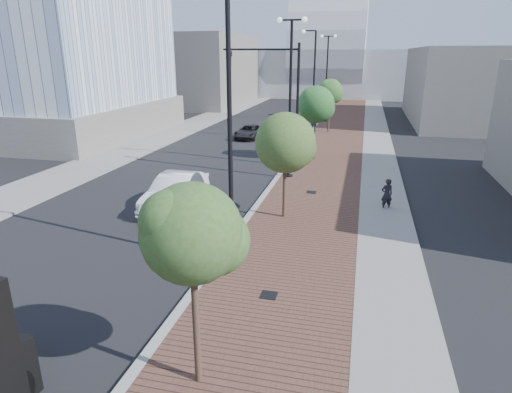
# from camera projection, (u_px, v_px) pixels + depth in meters

# --- Properties ---
(sidewalk) EXTENTS (7.00, 140.00, 0.12)m
(sidewalk) POSITION_uv_depth(u_px,v_px,m) (348.00, 131.00, 42.91)
(sidewalk) COLOR #4C2D23
(sidewalk) RESTS_ON ground
(concrete_strip) EXTENTS (2.40, 140.00, 0.13)m
(concrete_strip) POSITION_uv_depth(u_px,v_px,m) (376.00, 132.00, 42.29)
(concrete_strip) COLOR slate
(concrete_strip) RESTS_ON ground
(curb) EXTENTS (0.30, 140.00, 0.14)m
(curb) POSITION_uv_depth(u_px,v_px,m) (313.00, 130.00, 43.70)
(curb) COLOR gray
(curb) RESTS_ON ground
(west_sidewalk) EXTENTS (4.00, 140.00, 0.12)m
(west_sidewalk) POSITION_uv_depth(u_px,v_px,m) (192.00, 125.00, 46.65)
(west_sidewalk) COLOR slate
(west_sidewalk) RESTS_ON ground
(white_sedan) EXTENTS (1.76, 5.04, 1.66)m
(white_sedan) POSITION_uv_depth(u_px,v_px,m) (175.00, 191.00, 21.54)
(white_sedan) COLOR silver
(white_sedan) RESTS_ON ground
(dark_car_mid) EXTENTS (2.05, 4.29, 1.18)m
(dark_car_mid) POSITION_uv_depth(u_px,v_px,m) (249.00, 132.00, 39.49)
(dark_car_mid) COLOR black
(dark_car_mid) RESTS_ON ground
(dark_car_far) EXTENTS (3.86, 5.37, 1.44)m
(dark_car_far) POSITION_uv_depth(u_px,v_px,m) (281.00, 124.00, 43.19)
(dark_car_far) COLOR black
(dark_car_far) RESTS_ON ground
(pedestrian) EXTENTS (0.68, 0.57, 1.59)m
(pedestrian) POSITION_uv_depth(u_px,v_px,m) (387.00, 194.00, 21.20)
(pedestrian) COLOR black
(pedestrian) RESTS_ON ground
(streetlight_1) EXTENTS (1.44, 0.56, 9.21)m
(streetlight_1) POSITION_uv_depth(u_px,v_px,m) (227.00, 147.00, 14.58)
(streetlight_1) COLOR black
(streetlight_1) RESTS_ON ground
(streetlight_2) EXTENTS (1.72, 0.56, 9.28)m
(streetlight_2) POSITION_uv_depth(u_px,v_px,m) (290.00, 99.00, 25.47)
(streetlight_2) COLOR black
(streetlight_2) RESTS_ON ground
(streetlight_3) EXTENTS (1.44, 0.56, 9.21)m
(streetlight_3) POSITION_uv_depth(u_px,v_px,m) (312.00, 91.00, 36.72)
(streetlight_3) COLOR black
(streetlight_3) RESTS_ON ground
(streetlight_4) EXTENTS (1.72, 0.56, 9.28)m
(streetlight_4) POSITION_uv_depth(u_px,v_px,m) (326.00, 78.00, 47.62)
(streetlight_4) COLOR black
(streetlight_4) RESTS_ON ground
(traffic_mast) EXTENTS (5.09, 0.20, 8.00)m
(traffic_mast) POSITION_uv_depth(u_px,v_px,m) (284.00, 92.00, 28.40)
(traffic_mast) COLOR black
(traffic_mast) RESTS_ON ground
(tree_0) EXTENTS (2.23, 2.16, 4.88)m
(tree_0) POSITION_uv_depth(u_px,v_px,m) (194.00, 234.00, 8.98)
(tree_0) COLOR #382619
(tree_0) RESTS_ON ground
(tree_1) EXTENTS (2.70, 2.70, 4.93)m
(tree_1) POSITION_uv_depth(u_px,v_px,m) (287.00, 143.00, 19.19)
(tree_1) COLOR #382619
(tree_1) RESTS_ON ground
(tree_2) EXTENTS (2.58, 2.57, 5.27)m
(tree_2) POSITION_uv_depth(u_px,v_px,m) (317.00, 105.00, 30.14)
(tree_2) COLOR #382619
(tree_2) RESTS_ON ground
(tree_3) EXTENTS (2.45, 2.41, 5.12)m
(tree_3) POSITION_uv_depth(u_px,v_px,m) (331.00, 92.00, 41.23)
(tree_3) COLOR #382619
(tree_3) RESTS_ON ground
(tower_podium) EXTENTS (19.00, 19.00, 3.00)m
(tower_podium) POSITION_uv_depth(u_px,v_px,m) (51.00, 118.00, 41.32)
(tower_podium) COLOR slate
(tower_podium) RESTS_ON ground
(convention_center) EXTENTS (50.00, 30.00, 50.00)m
(convention_center) POSITION_uv_depth(u_px,v_px,m) (331.00, 61.00, 83.82)
(convention_center) COLOR #A2A5AB
(convention_center) RESTS_ON ground
(commercial_block_nw) EXTENTS (14.00, 20.00, 10.00)m
(commercial_block_nw) POSITION_uv_depth(u_px,v_px,m) (197.00, 70.00, 65.15)
(commercial_block_nw) COLOR slate
(commercial_block_nw) RESTS_ON ground
(commercial_block_ne) EXTENTS (12.00, 22.00, 8.00)m
(commercial_block_ne) POSITION_uv_depth(u_px,v_px,m) (469.00, 85.00, 48.07)
(commercial_block_ne) COLOR slate
(commercial_block_ne) RESTS_ON ground
(utility_cover_1) EXTENTS (0.50, 0.50, 0.02)m
(utility_cover_1) POSITION_uv_depth(u_px,v_px,m) (269.00, 295.00, 13.61)
(utility_cover_1) COLOR black
(utility_cover_1) RESTS_ON sidewalk
(utility_cover_2) EXTENTS (0.50, 0.50, 0.02)m
(utility_cover_2) POSITION_uv_depth(u_px,v_px,m) (311.00, 192.00, 23.76)
(utility_cover_2) COLOR black
(utility_cover_2) RESTS_ON sidewalk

